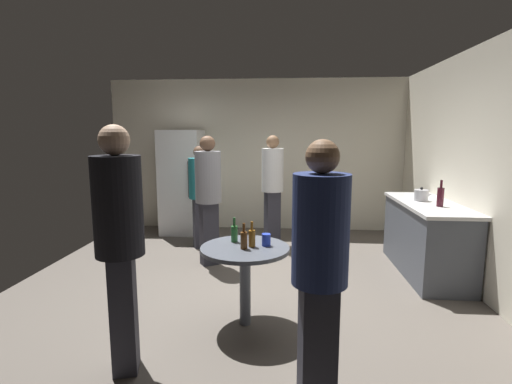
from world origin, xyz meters
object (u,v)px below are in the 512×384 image
beer_bottle_brown (244,240)px  person_in_black_shirt (119,231)px  refrigerator (182,182)px  person_in_gray_shirt (208,190)px  wine_bottle_on_counter (440,196)px  person_in_teal_shirt (200,189)px  person_in_navy_shirt (320,258)px  kettle (421,195)px  beer_bottle_amber (252,238)px  foreground_table (245,258)px  beer_bottle_green (234,233)px  person_in_white_shirt (272,181)px  plastic_cup_blue (266,240)px

beer_bottle_brown → person_in_black_shirt: 1.09m
refrigerator → person_in_gray_shirt: refrigerator is taller
refrigerator → person_in_gray_shirt: bearing=-63.8°
wine_bottle_on_counter → person_in_teal_shirt: 3.27m
person_in_navy_shirt → person_in_teal_shirt: person_in_navy_shirt is taller
kettle → person_in_gray_shirt: (-2.72, -0.02, 0.03)m
person_in_gray_shirt → wine_bottle_on_counter: bearing=51.7°
wine_bottle_on_counter → kettle: bearing=102.4°
beer_bottle_brown → person_in_teal_shirt: bearing=111.3°
kettle → refrigerator: bearing=155.6°
beer_bottle_amber → beer_bottle_brown: (-0.06, -0.07, 0.00)m
kettle → wine_bottle_on_counter: wine_bottle_on_counter is taller
beer_bottle_amber → person_in_teal_shirt: (-0.99, 2.31, 0.09)m
refrigerator → foreground_table: bearing=-65.6°
foreground_table → kettle: bearing=37.7°
beer_bottle_amber → beer_bottle_green: size_ratio=1.00×
beer_bottle_amber → person_in_white_shirt: 2.59m
beer_bottle_green → person_in_navy_shirt: (0.68, -1.20, 0.18)m
beer_bottle_amber → person_in_gray_shirt: person_in_gray_shirt is taller
person_in_black_shirt → person_in_white_shirt: (0.96, 3.35, -0.05)m
beer_bottle_amber → person_in_gray_shirt: size_ratio=0.13×
plastic_cup_blue → person_in_gray_shirt: person_in_gray_shirt is taller
wine_bottle_on_counter → person_in_gray_shirt: person_in_gray_shirt is taller
person_in_navy_shirt → kettle: bearing=-39.5°
beer_bottle_green → plastic_cup_blue: size_ratio=2.09×
foreground_table → beer_bottle_amber: 0.20m
person_in_navy_shirt → person_in_teal_shirt: (-1.50, 3.37, -0.09)m
person_in_white_shirt → wine_bottle_on_counter: bearing=30.4°
refrigerator → person_in_navy_shirt: size_ratio=1.05×
foreground_table → beer_bottle_brown: 0.20m
beer_bottle_green → person_in_teal_shirt: bearing=110.6°
kettle → person_in_navy_shirt: 3.04m
refrigerator → kettle: (3.51, -1.59, 0.07)m
foreground_table → person_in_navy_shirt: size_ratio=0.47×
beer_bottle_green → person_in_gray_shirt: (-0.53, 1.42, 0.19)m
wine_bottle_on_counter → plastic_cup_blue: bearing=-149.1°
refrigerator → beer_bottle_green: (1.33, -3.03, -0.08)m
kettle → person_in_gray_shirt: size_ratio=0.14×
kettle → plastic_cup_blue: 2.44m
person_in_navy_shirt → refrigerator: bearing=15.5°
kettle → person_in_black_shirt: size_ratio=0.14×
foreground_table → beer_bottle_amber: size_ratio=3.48×
wine_bottle_on_counter → person_in_navy_shirt: bearing=-124.9°
beer_bottle_brown → person_in_teal_shirt: size_ratio=0.15×
refrigerator → person_in_teal_shirt: 1.01m
person_in_teal_shirt → person_in_white_shirt: person_in_white_shirt is taller
beer_bottle_green → person_in_navy_shirt: bearing=-60.4°
kettle → wine_bottle_on_counter: bearing=-77.6°
wine_bottle_on_counter → plastic_cup_blue: (-1.96, -1.17, -0.23)m
foreground_table → beer_bottle_amber: (0.06, 0.01, 0.19)m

